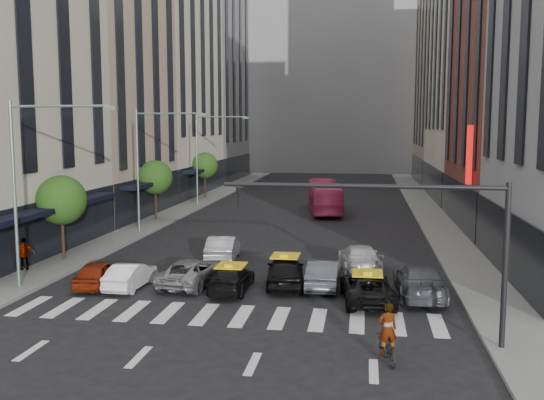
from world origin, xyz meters
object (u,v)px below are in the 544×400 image
at_px(bus, 324,197).
at_px(taxi_left, 231,279).
at_px(streetlamp_mid, 150,154).
at_px(car_white_front, 130,275).
at_px(pedestrian_far, 24,254).
at_px(car_red, 98,274).
at_px(streetlamp_far, 206,147).
at_px(streetlamp_near, 32,169).
at_px(motorcycle, 387,349).
at_px(taxi_center, 285,271).

bearing_deg(bus, taxi_left, 76.60).
xyz_separation_m(streetlamp_mid, taxi_left, (9.37, -14.76, -5.28)).
bearing_deg(car_white_front, pedestrian_far, -15.27).
height_order(streetlamp_mid, bus, streetlamp_mid).
bearing_deg(car_red, bus, -113.61).
relative_size(streetlamp_mid, bus, 0.85).
bearing_deg(streetlamp_far, car_white_front, -82.03).
height_order(streetlamp_near, bus, streetlamp_near).
bearing_deg(streetlamp_mid, streetlamp_near, -90.00).
bearing_deg(streetlamp_mid, pedestrian_far, -101.31).
height_order(car_white_front, bus, bus).
bearing_deg(car_white_front, motorcycle, 149.74).
bearing_deg(taxi_center, pedestrian_far, -9.77).
bearing_deg(taxi_center, motorcycle, 110.30).
height_order(streetlamp_near, taxi_center, streetlamp_near).
height_order(taxi_center, pedestrian_far, pedestrian_far).
height_order(streetlamp_mid, motorcycle, streetlamp_mid).
bearing_deg(pedestrian_far, taxi_center, 141.05).
relative_size(bus, pedestrian_far, 5.95).
relative_size(taxi_center, bus, 0.43).
distance_m(streetlamp_far, taxi_center, 32.24).
xyz_separation_m(car_white_front, taxi_left, (5.04, 0.18, -0.01)).
distance_m(car_red, taxi_center, 9.30).
bearing_deg(taxi_left, taxi_center, -154.50).
bearing_deg(motorcycle, bus, -98.99).
distance_m(taxi_center, motorcycle, 10.22).
bearing_deg(bus, streetlamp_mid, 39.25).
distance_m(streetlamp_near, streetlamp_far, 32.00).
relative_size(streetlamp_near, car_red, 2.35).
height_order(taxi_left, motorcycle, taxi_left).
height_order(motorcycle, pedestrian_far, pedestrian_far).
bearing_deg(taxi_center, streetlamp_near, 4.97).
relative_size(streetlamp_mid, streetlamp_far, 1.00).
relative_size(streetlamp_far, car_white_front, 2.35).
xyz_separation_m(car_red, taxi_left, (6.73, 0.16, -0.03)).
distance_m(car_white_front, taxi_left, 5.04).
bearing_deg(motorcycle, taxi_center, -79.10).
relative_size(car_red, bus, 0.36).
height_order(taxi_center, bus, bus).
xyz_separation_m(car_red, car_white_front, (1.69, -0.01, -0.02)).
distance_m(streetlamp_mid, taxi_left, 18.27).
bearing_deg(pedestrian_far, car_red, 121.69).
bearing_deg(streetlamp_near, taxi_center, 11.73).
height_order(streetlamp_far, car_white_front, streetlamp_far).
relative_size(streetlamp_mid, motorcycle, 5.38).
bearing_deg(bus, streetlamp_near, 59.52).
distance_m(streetlamp_mid, taxi_center, 18.71).
distance_m(car_red, pedestrian_far, 5.64).
height_order(streetlamp_near, streetlamp_far, same).
distance_m(streetlamp_near, bus, 31.68).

